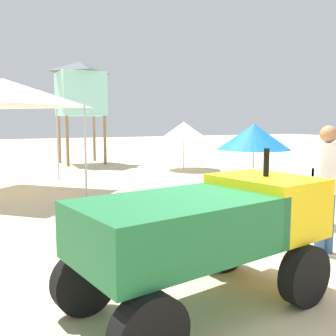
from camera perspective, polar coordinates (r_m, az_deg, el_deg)
name	(u,v)px	position (r m, az deg, el deg)	size (l,w,h in m)	color
ground	(251,278)	(4.71, 12.18, -15.52)	(80.00, 80.00, 0.00)	beige
utility_cart	(209,226)	(3.76, 6.02, -8.54)	(2.70, 1.63, 1.50)	#1E6B38
stacked_plastic_chairs	(316,188)	(7.11, 20.99, -2.76)	(0.48, 0.48, 1.11)	white
surfboard_pile	(171,200)	(7.72, 0.38, -4.67)	(2.74, 0.75, 0.48)	red
lifeguard_near_right	(327,181)	(5.56, 22.29, -1.76)	(0.32, 0.32, 1.73)	#33598C
popup_canopy	(4,93)	(10.52, -23.04, 10.18)	(3.22, 3.22, 2.84)	#B2B2B7
lifeguard_tower	(80,89)	(17.04, -12.77, 11.29)	(1.98, 1.98, 4.28)	olive
beach_umbrella_left	(254,137)	(11.15, 12.51, 4.51)	(2.06, 2.06, 1.72)	beige
beach_umbrella_mid	(184,131)	(14.55, 2.35, 5.46)	(1.94, 1.94, 1.78)	beige
cooler_box	(129,228)	(5.88, -5.82, -8.75)	(0.47, 0.36, 0.41)	blue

